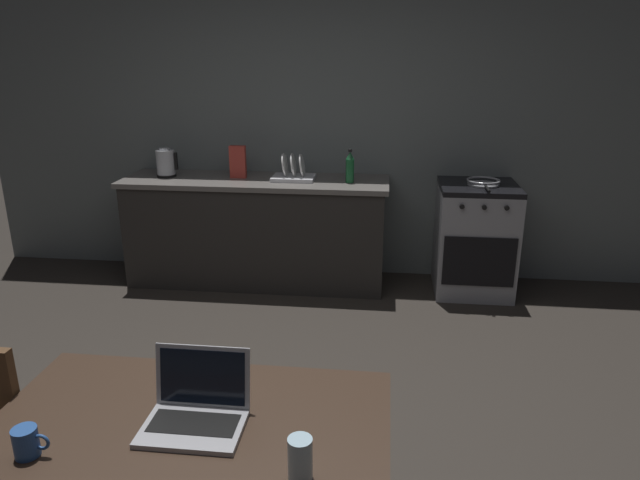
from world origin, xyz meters
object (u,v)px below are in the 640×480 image
object	(u,v)px
stove_oven	(475,238)
cereal_box	(238,162)
dish_rack	(294,174)
frying_pan	(483,182)
electric_kettle	(166,163)
laptop	(196,411)
dining_table	(183,454)
drinking_glass	(300,459)
bottle	(350,167)
coffee_mug	(27,442)

from	to	relation	value
stove_oven	cereal_box	xyz separation A→B (m)	(-1.92, 0.02, 0.57)
dish_rack	frying_pan	bearing A→B (deg)	-1.09
stove_oven	electric_kettle	size ratio (longest dim) A/B	3.75
laptop	dish_rack	world-z (taller)	dish_rack
dining_table	frying_pan	distance (m)	3.32
frying_pan	drinking_glass	size ratio (longest dim) A/B	3.26
frying_pan	cereal_box	xyz separation A→B (m)	(-1.95, 0.05, 0.11)
frying_pan	cereal_box	size ratio (longest dim) A/B	1.64
laptop	cereal_box	size ratio (longest dim) A/B	1.22
stove_oven	frying_pan	world-z (taller)	frying_pan
drinking_glass	dish_rack	size ratio (longest dim) A/B	0.39
bottle	dish_rack	distance (m)	0.46
bottle	cereal_box	distance (m)	0.92
laptop	electric_kettle	world-z (taller)	electric_kettle
stove_oven	electric_kettle	distance (m)	2.58
frying_pan	dish_rack	size ratio (longest dim) A/B	1.26
dining_table	bottle	distance (m)	3.04
bottle	frying_pan	bearing A→B (deg)	1.21
laptop	cereal_box	bearing A→B (deg)	92.72
cereal_box	dish_rack	world-z (taller)	cereal_box
stove_oven	electric_kettle	xyz separation A→B (m)	(-2.52, 0.00, 0.55)
laptop	dining_table	bearing A→B (deg)	-120.02
laptop	frying_pan	bearing A→B (deg)	56.82
cereal_box	frying_pan	bearing A→B (deg)	-1.42
drinking_glass	cereal_box	world-z (taller)	cereal_box
bottle	cereal_box	size ratio (longest dim) A/B	1.01
stove_oven	dining_table	size ratio (longest dim) A/B	0.68
electric_kettle	drinking_glass	size ratio (longest dim) A/B	1.79
coffee_mug	dish_rack	bearing A→B (deg)	84.78
bottle	dining_table	bearing A→B (deg)	-96.20
laptop	drinking_glass	bearing A→B (deg)	-38.71
dining_table	drinking_glass	xyz separation A→B (m)	(0.40, -0.14, 0.13)
bottle	drinking_glass	distance (m)	3.15
coffee_mug	dining_table	bearing A→B (deg)	18.07
bottle	frying_pan	xyz separation A→B (m)	(1.03, 0.02, -0.10)
coffee_mug	dish_rack	distance (m)	3.20
electric_kettle	cereal_box	bearing A→B (deg)	1.91
electric_kettle	bottle	distance (m)	1.52
dining_table	coffee_mug	bearing A→B (deg)	-161.93
laptop	coffee_mug	xyz separation A→B (m)	(-0.45, -0.21, 0.00)
stove_oven	coffee_mug	distance (m)	3.65
stove_oven	dish_rack	bearing A→B (deg)	179.90
stove_oven	frying_pan	xyz separation A→B (m)	(0.03, -0.03, 0.47)
dish_rack	laptop	bearing A→B (deg)	-86.97
bottle	frying_pan	distance (m)	1.04
dining_table	drinking_glass	size ratio (longest dim) A/B	9.90
stove_oven	electric_kettle	world-z (taller)	electric_kettle
electric_kettle	dining_table	bearing A→B (deg)	-68.72
bottle	coffee_mug	world-z (taller)	bottle
stove_oven	coffee_mug	bearing A→B (deg)	-118.84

